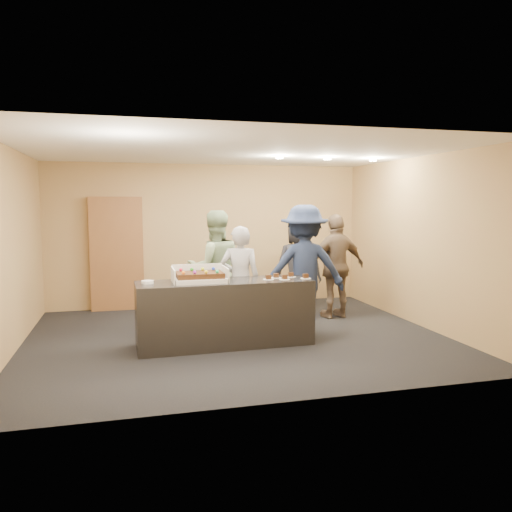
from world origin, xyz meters
The scene contains 17 objects.
room centered at (0.00, 0.00, 1.35)m, with size 6.04×6.00×2.70m.
serving_counter centered at (-0.25, -0.37, 0.45)m, with size 2.40×0.70×0.90m, color black.
storage_cabinet centered at (-1.72, 2.41, 1.04)m, with size 0.95×0.15×2.08m, color brown.
cake_box centered at (-0.59, -0.34, 0.95)m, with size 0.73×0.50×0.21m.
sheet_cake centered at (-0.59, -0.37, 1.00)m, with size 0.62×0.43×0.12m.
plate_stack centered at (-1.29, -0.34, 0.92)m, with size 0.16×0.16×0.04m, color white.
slice_a centered at (0.36, -0.42, 0.92)m, with size 0.15×0.15×0.07m.
slice_b centered at (0.51, -0.30, 0.92)m, with size 0.15×0.15×0.07m.
slice_c centered at (0.58, -0.47, 0.92)m, with size 0.15×0.15×0.07m.
slice_d centered at (0.74, -0.26, 0.92)m, with size 0.15×0.15×0.07m.
slice_e centered at (0.90, -0.46, 0.92)m, with size 0.15×0.15×0.07m.
person_server_grey centered at (0.07, 0.08, 0.82)m, with size 0.60×0.39×1.63m, color #A6A7AB.
person_sage_man centered at (-0.20, 0.70, 0.93)m, with size 0.90×0.70×1.85m, color #89A378.
person_navy_man centered at (1.07, 0.08, 0.97)m, with size 1.25×0.72×1.94m, color #1C2744.
person_brown_extra centered at (1.93, 0.82, 0.89)m, with size 1.04×0.44×1.78m, color brown.
person_dark_suit centered at (1.48, 1.48, 0.84)m, with size 0.82×0.53×1.68m, color #25252B.
ceiling_spotlights centered at (1.60, 0.50, 2.67)m, with size 1.72×0.12×0.03m.
Camera 1 is at (-1.55, -7.02, 1.95)m, focal length 35.00 mm.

